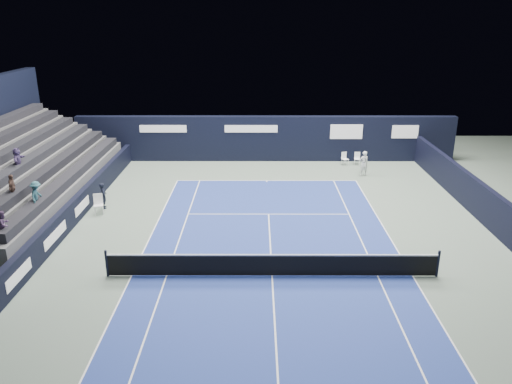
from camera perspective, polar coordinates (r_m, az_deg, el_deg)
ground at (r=21.47m, az=1.70°, el=-6.99°), size 48.00×48.00×0.00m
court_surface at (r=19.70m, az=1.85°, el=-9.58°), size 10.97×23.77×0.01m
enclosure_wall_right at (r=27.14m, az=24.24°, el=-0.91°), size 0.30×22.00×1.80m
folding_chair_back_a at (r=34.60m, az=11.49°, el=4.03°), size 0.43×0.45×0.84m
folding_chair_back_b at (r=34.34m, az=10.09°, el=3.90°), size 0.51×0.50×0.88m
line_judge_chair at (r=26.60m, az=-17.57°, el=-1.16°), size 0.56×0.55×1.05m
line_judge at (r=27.26m, az=-17.04°, el=-0.39°), size 0.49×0.59×1.38m
court_markings at (r=19.70m, az=1.85°, el=-9.56°), size 11.03×23.83×0.00m
tennis_net at (r=19.46m, az=1.86°, el=-8.28°), size 12.90×0.10×1.10m
back_sponsor_wall at (r=34.65m, az=1.12°, el=6.14°), size 26.00×0.63×3.10m
side_barrier_left at (r=26.41m, az=-19.61°, el=-1.54°), size 0.33×22.00×1.20m
spectator_stand at (r=28.36m, az=-26.46°, el=1.84°), size 6.00×18.00×6.40m
tennis_player at (r=32.14m, az=12.22°, el=3.23°), size 0.67×0.88×1.59m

